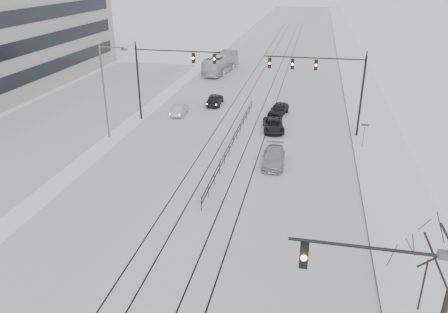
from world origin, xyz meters
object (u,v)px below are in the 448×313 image
Objects in this scene: traffic_mast_near at (409,301)px; sedan_nb_far at (279,109)px; sedan_sb_inner at (215,99)px; sedan_nb_front at (273,125)px; sedan_nb_right at (274,158)px; box_truck at (221,63)px; sedan_sb_outer at (179,110)px.

sedan_nb_far is at bearing 102.32° from traffic_mast_near.
sedan_sb_inner is (-15.44, 36.78, -3.86)m from traffic_mast_near.
traffic_mast_near is 30.29m from sedan_nb_front.
sedan_sb_inner is at bearing 116.38° from sedan_nb_right.
box_truck is at bearing 108.74° from traffic_mast_near.
sedan_sb_inner is 17.69m from box_truck.
sedan_nb_far reaches higher than sedan_sb_outer.
sedan_sb_inner is at bearing 174.32° from sedan_nb_far.
sedan_sb_outer is at bearing 96.90° from box_truck.
sedan_nb_front is 27.38m from box_truck.
sedan_nb_front is (11.00, -3.20, 0.00)m from sedan_sb_outer.
sedan_nb_right is at bearing 133.49° from sedan_sb_outer.
traffic_mast_near reaches higher than sedan_nb_far.
box_truck reaches higher than sedan_nb_right.
sedan_sb_outer is at bearing 119.88° from traffic_mast_near.
sedan_nb_far reaches higher than sedan_nb_right.
traffic_mast_near is 22.10m from sedan_nb_right.
sedan_nb_far reaches higher than sedan_nb_front.
sedan_sb_inner is 1.12× the size of sedan_sb_outer.
sedan_nb_right is at bearing -75.04° from sedan_nb_far.
sedan_sb_outer is 0.81× the size of sedan_nb_right.
traffic_mast_near is 0.65× the size of box_truck.
traffic_mast_near is at bearing 117.70° from sedan_sb_outer.
sedan_sb_inner is at bearing 126.56° from sedan_nb_front.
box_truck is (-10.85, 25.12, 0.88)m from sedan_nb_front.
sedan_nb_far is at bearing 91.20° from sedan_nb_right.
sedan_nb_right is 35.49m from box_truck.
sedan_nb_front is at bearing 161.61° from sedan_sb_outer.
sedan_sb_inner reaches higher than sedan_nb_far.
sedan_sb_outer is at bearing -157.98° from sedan_nb_far.
traffic_mast_near is 40.07m from sedan_sb_inner.
sedan_sb_inner is 18.30m from sedan_nb_right.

